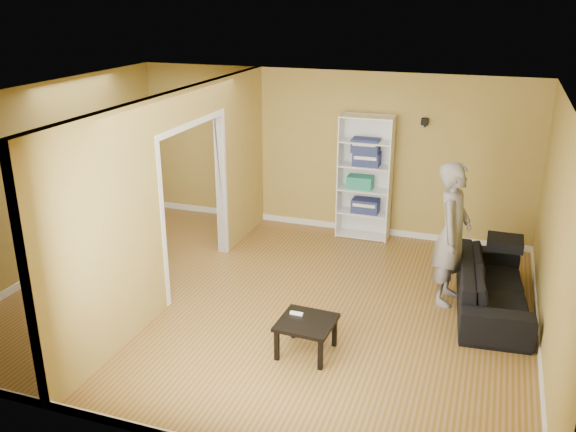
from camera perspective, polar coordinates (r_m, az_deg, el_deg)
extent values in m
plane|color=olive|center=(7.91, -1.86, -7.82)|extent=(6.50, 6.50, 0.00)
plane|color=white|center=(7.07, -2.10, 11.14)|extent=(6.50, 6.50, 0.00)
plane|color=#A8863B|center=(9.90, 3.78, 6.02)|extent=(6.50, 0.00, 6.50)
plane|color=#A8863B|center=(5.13, -13.18, -8.37)|extent=(6.50, 0.00, 6.50)
plane|color=#A8863B|center=(9.04, -21.62, 3.25)|extent=(0.00, 5.50, 5.50)
plane|color=#A8863B|center=(6.98, 23.81, -1.82)|extent=(0.00, 5.50, 5.50)
cube|color=black|center=(9.43, 12.67, 8.61)|extent=(0.10, 0.10, 0.10)
imported|color=black|center=(7.94, 18.65, -5.63)|extent=(2.15, 1.07, 0.79)
imported|color=slate|center=(7.73, 15.21, -0.56)|extent=(0.85, 0.70, 2.14)
cube|color=white|center=(9.74, 4.88, 3.81)|extent=(0.02, 0.36, 1.96)
cube|color=white|center=(9.58, 9.56, 3.33)|extent=(0.02, 0.36, 1.96)
cube|color=white|center=(9.81, 7.42, 3.84)|extent=(0.83, 0.02, 1.96)
cube|color=white|center=(9.96, 6.96, -1.74)|extent=(0.79, 0.36, 0.02)
cube|color=white|center=(9.83, 7.06, 0.35)|extent=(0.79, 0.36, 0.02)
cube|color=white|center=(9.71, 7.15, 2.48)|extent=(0.79, 0.36, 0.02)
cube|color=white|center=(9.60, 7.25, 4.67)|extent=(0.79, 0.36, 0.02)
cube|color=white|center=(9.50, 7.35, 6.91)|extent=(0.79, 0.36, 0.02)
cube|color=white|center=(9.42, 7.46, 9.19)|extent=(0.79, 0.36, 0.02)
cube|color=navy|center=(9.78, 7.26, 0.98)|extent=(0.42, 0.27, 0.22)
cube|color=#1A7D7C|center=(9.69, 6.78, 3.15)|extent=(0.40, 0.26, 0.20)
cube|color=navy|center=(9.57, 7.38, 5.33)|extent=(0.41, 0.27, 0.21)
cube|color=navy|center=(9.52, 7.29, 6.61)|extent=(0.42, 0.27, 0.21)
cube|color=black|center=(6.65, 1.74, -9.93)|extent=(0.59, 0.59, 0.04)
cube|color=black|center=(6.62, -1.00, -12.05)|extent=(0.05, 0.05, 0.35)
cube|color=black|center=(6.50, 3.17, -12.79)|extent=(0.05, 0.05, 0.35)
cube|color=black|center=(7.02, 0.40, -10.04)|extent=(0.05, 0.05, 0.35)
cube|color=black|center=(6.90, 4.33, -10.69)|extent=(0.05, 0.05, 0.35)
cube|color=white|center=(6.75, 0.80, -9.10)|extent=(0.14, 0.04, 0.03)
cube|color=#DCAD8B|center=(9.34, -15.95, 0.53)|extent=(1.14, 0.76, 0.04)
cylinder|color=#DCAD8B|center=(9.52, -19.48, -1.80)|extent=(0.05, 0.05, 0.68)
cylinder|color=#DCAD8B|center=(8.93, -14.16, -2.68)|extent=(0.05, 0.05, 0.68)
cylinder|color=#DCAD8B|center=(10.01, -17.16, -0.47)|extent=(0.05, 0.05, 0.68)
cylinder|color=#DCAD8B|center=(9.45, -11.99, -1.22)|extent=(0.05, 0.05, 0.68)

